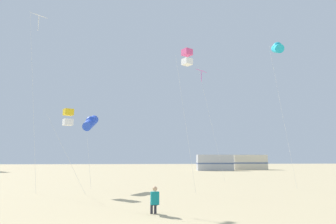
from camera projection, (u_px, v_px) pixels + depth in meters
The scene contains 9 objects.
kite_flyer_standing at pixel (155, 200), 12.71m from camera, with size 0.37×0.53×1.16m.
kite_box_rainbow at pixel (187, 57), 21.72m from camera, with size 1.29×1.29×9.98m.
kite_tube_cyan at pixel (277, 48), 24.97m from camera, with size 1.63×2.59×11.89m.
kite_box_gold at pixel (68, 117), 21.24m from camera, with size 2.56×1.96×5.69m.
kite_tube_blue at pixel (91, 122), 24.24m from camera, with size 0.94×2.55×5.79m.
kite_diamond_magenta at pixel (202, 75), 31.40m from camera, with size 2.78×2.61×11.42m.
kite_diamond_white at pixel (38, 23), 21.89m from camera, with size 1.29×1.29×12.68m.
rv_van_silver at pixel (215, 163), 54.90m from camera, with size 6.56×2.69×2.80m.
rv_van_cream at pixel (249, 162), 58.63m from camera, with size 6.57×2.73×2.80m.
Camera 1 is at (-0.29, -7.71, 2.36)m, focal length 32.68 mm.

